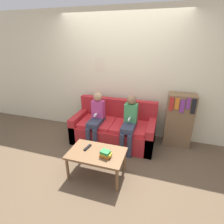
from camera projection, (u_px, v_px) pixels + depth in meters
ground_plane at (106, 154)px, 3.32m from camera, size 10.00×10.00×0.00m
wall_back at (121, 76)px, 3.68m from camera, size 8.00×0.06×2.60m
couch at (114, 129)px, 3.65m from camera, size 1.67×0.78×0.85m
coffee_table at (97, 155)px, 2.68m from camera, size 0.86×0.54×0.42m
person_left at (96, 117)px, 3.45m from camera, size 0.24×0.54×1.06m
person_right at (129, 121)px, 3.27m from camera, size 0.24×0.54×1.07m
tv_remote at (88, 147)px, 2.77m from camera, size 0.07×0.17×0.02m
book_stack at (106, 154)px, 2.55m from camera, size 0.18×0.16×0.10m
bookshelf at (179, 120)px, 3.44m from camera, size 0.51×0.33×1.07m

